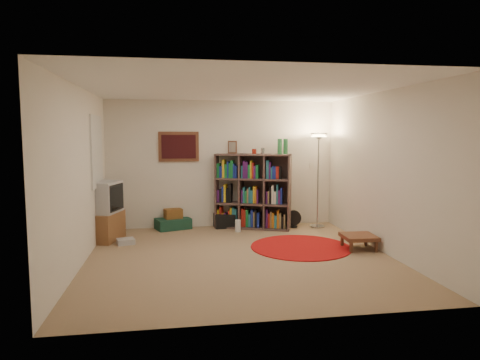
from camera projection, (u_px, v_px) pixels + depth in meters
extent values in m
cube|color=#8C6F52|center=(240.00, 258.00, 6.42)|extent=(4.50, 4.50, 0.02)
cube|color=white|center=(240.00, 87.00, 6.16)|extent=(4.50, 4.50, 0.02)
cube|color=silver|center=(222.00, 164.00, 8.51)|extent=(4.50, 0.02, 2.50)
cube|color=silver|center=(277.00, 195.00, 4.07)|extent=(4.50, 0.02, 2.50)
cube|color=silver|center=(79.00, 177.00, 5.94)|extent=(0.02, 4.50, 2.50)
cube|color=silver|center=(383.00, 172.00, 6.64)|extent=(0.02, 4.50, 2.50)
cube|color=#4F2A1B|center=(179.00, 147.00, 8.31)|extent=(0.78, 0.04, 0.58)
cube|color=#410D12|center=(179.00, 147.00, 8.29)|extent=(0.66, 0.01, 0.46)
cube|color=white|center=(97.00, 151.00, 7.19)|extent=(0.03, 1.00, 1.20)
cube|color=beige|center=(312.00, 166.00, 8.78)|extent=(0.08, 0.01, 0.12)
cube|color=#503935|center=(253.00, 227.00, 8.43)|extent=(1.51, 0.92, 0.03)
cube|color=#503935|center=(253.00, 155.00, 8.28)|extent=(1.51, 0.92, 0.03)
cube|color=#503935|center=(218.00, 190.00, 8.51)|extent=(0.18, 0.40, 1.46)
cube|color=#503935|center=(290.00, 192.00, 8.20)|extent=(0.18, 0.40, 1.46)
cube|color=#503935|center=(255.00, 190.00, 8.55)|extent=(1.37, 0.55, 1.46)
cube|color=#503935|center=(241.00, 191.00, 8.41)|extent=(0.17, 0.38, 1.40)
cube|color=#503935|center=(265.00, 192.00, 8.30)|extent=(0.17, 0.38, 1.40)
cube|color=#503935|center=(253.00, 204.00, 8.38)|extent=(1.45, 0.88, 0.03)
cube|color=#503935|center=(253.00, 179.00, 8.33)|extent=(1.45, 0.88, 0.03)
cube|color=gold|center=(219.00, 217.00, 8.51)|extent=(0.10, 0.17, 0.32)
cube|color=#A11F17|center=(221.00, 216.00, 8.50)|extent=(0.10, 0.17, 0.37)
cube|color=#B86617|center=(224.00, 219.00, 8.50)|extent=(0.10, 0.17, 0.25)
cube|color=#49175C|center=(226.00, 219.00, 8.49)|extent=(0.10, 0.17, 0.25)
cube|color=#B86617|center=(228.00, 220.00, 8.48)|extent=(0.09, 0.17, 0.23)
cube|color=#A11F17|center=(230.00, 218.00, 8.47)|extent=(0.09, 0.17, 0.31)
cube|color=gold|center=(232.00, 217.00, 8.46)|extent=(0.10, 0.17, 0.36)
cube|color=#226D7E|center=(234.00, 216.00, 8.45)|extent=(0.10, 0.17, 0.37)
cube|color=#226D7E|center=(236.00, 217.00, 8.44)|extent=(0.10, 0.17, 0.34)
cube|color=#49175C|center=(219.00, 196.00, 8.47)|extent=(0.10, 0.17, 0.23)
cube|color=black|center=(221.00, 195.00, 8.46)|extent=(0.10, 0.17, 0.26)
cube|color=navy|center=(224.00, 194.00, 8.45)|extent=(0.09, 0.17, 0.30)
cube|color=gold|center=(226.00, 193.00, 8.43)|extent=(0.10, 0.17, 0.35)
cube|color=black|center=(228.00, 195.00, 8.43)|extent=(0.10, 0.17, 0.27)
cube|color=black|center=(230.00, 193.00, 8.41)|extent=(0.11, 0.17, 0.36)
cube|color=#177333|center=(219.00, 171.00, 8.42)|extent=(0.10, 0.17, 0.29)
cube|color=navy|center=(222.00, 172.00, 8.41)|extent=(0.11, 0.17, 0.24)
cube|color=gold|center=(224.00, 169.00, 8.39)|extent=(0.10, 0.17, 0.36)
cube|color=#177333|center=(227.00, 171.00, 8.38)|extent=(0.11, 0.17, 0.28)
cube|color=navy|center=(229.00, 170.00, 8.37)|extent=(0.09, 0.17, 0.33)
cube|color=#177333|center=(230.00, 171.00, 8.37)|extent=(0.09, 0.17, 0.30)
cube|color=#177333|center=(232.00, 169.00, 8.35)|extent=(0.11, 0.17, 0.35)
cube|color=navy|center=(235.00, 171.00, 8.35)|extent=(0.09, 0.17, 0.29)
cube|color=navy|center=(237.00, 172.00, 8.34)|extent=(0.10, 0.17, 0.24)
cube|color=#A11F17|center=(243.00, 217.00, 8.41)|extent=(0.10, 0.17, 0.36)
cube|color=#A11F17|center=(245.00, 218.00, 8.40)|extent=(0.10, 0.17, 0.33)
cube|color=#177333|center=(248.00, 218.00, 8.39)|extent=(0.11, 0.17, 0.33)
cube|color=#226D7E|center=(250.00, 220.00, 8.38)|extent=(0.10, 0.17, 0.25)
cube|color=navy|center=(253.00, 218.00, 8.37)|extent=(0.10, 0.17, 0.34)
cube|color=olive|center=(255.00, 219.00, 8.36)|extent=(0.09, 0.17, 0.30)
cube|color=black|center=(256.00, 218.00, 8.35)|extent=(0.10, 0.17, 0.34)
cube|color=navy|center=(259.00, 220.00, 8.34)|extent=(0.10, 0.17, 0.28)
cube|color=#49175C|center=(243.00, 196.00, 8.36)|extent=(0.09, 0.17, 0.25)
cube|color=#226D7E|center=(244.00, 195.00, 8.35)|extent=(0.09, 0.17, 0.31)
cube|color=#177333|center=(246.00, 197.00, 8.35)|extent=(0.09, 0.17, 0.23)
cube|color=olive|center=(248.00, 196.00, 8.34)|extent=(0.09, 0.17, 0.28)
cube|color=#226D7E|center=(250.00, 195.00, 8.33)|extent=(0.09, 0.17, 0.30)
cube|color=#226D7E|center=(252.00, 196.00, 8.32)|extent=(0.11, 0.17, 0.25)
cube|color=gold|center=(254.00, 194.00, 8.31)|extent=(0.09, 0.17, 0.33)
cube|color=#B86617|center=(256.00, 195.00, 8.30)|extent=(0.09, 0.17, 0.32)
cube|color=#49175C|center=(258.00, 196.00, 8.30)|extent=(0.09, 0.17, 0.27)
cube|color=#226D7E|center=(243.00, 172.00, 8.32)|extent=(0.09, 0.17, 0.25)
cube|color=#49175C|center=(245.00, 170.00, 8.30)|extent=(0.10, 0.17, 0.35)
cube|color=#49175C|center=(247.00, 170.00, 8.29)|extent=(0.11, 0.17, 0.33)
cube|color=#177333|center=(250.00, 172.00, 8.28)|extent=(0.10, 0.17, 0.27)
cube|color=gold|center=(252.00, 170.00, 8.27)|extent=(0.09, 0.17, 0.35)
cube|color=#A11F17|center=(253.00, 171.00, 8.27)|extent=(0.09, 0.17, 0.31)
cube|color=#49175C|center=(255.00, 172.00, 8.26)|extent=(0.10, 0.17, 0.25)
cube|color=#177333|center=(258.00, 172.00, 8.25)|extent=(0.10, 0.17, 0.27)
cube|color=#49175C|center=(267.00, 218.00, 8.30)|extent=(0.10, 0.17, 0.36)
cube|color=#A11F17|center=(269.00, 220.00, 8.30)|extent=(0.09, 0.17, 0.28)
cube|color=olive|center=(271.00, 219.00, 8.29)|extent=(0.09, 0.17, 0.32)
cube|color=#B86617|center=(273.00, 220.00, 8.28)|extent=(0.10, 0.17, 0.28)
cube|color=#226D7E|center=(276.00, 221.00, 8.27)|extent=(0.10, 0.17, 0.25)
cube|color=#B86617|center=(278.00, 219.00, 8.26)|extent=(0.10, 0.17, 0.35)
cube|color=olive|center=(281.00, 220.00, 8.25)|extent=(0.10, 0.17, 0.29)
cube|color=black|center=(283.00, 222.00, 8.25)|extent=(0.10, 0.17, 0.23)
cube|color=olive|center=(285.00, 221.00, 8.23)|extent=(0.09, 0.17, 0.27)
cube|color=#49175C|center=(267.00, 197.00, 8.26)|extent=(0.09, 0.17, 0.24)
cube|color=olive|center=(269.00, 197.00, 8.25)|extent=(0.09, 0.17, 0.24)
cube|color=black|center=(271.00, 195.00, 8.24)|extent=(0.10, 0.17, 0.33)
cube|color=silver|center=(273.00, 194.00, 8.23)|extent=(0.10, 0.17, 0.36)
cube|color=silver|center=(275.00, 197.00, 8.23)|extent=(0.10, 0.17, 0.24)
cube|color=#226D7E|center=(278.00, 194.00, 8.21)|extent=(0.09, 0.17, 0.38)
cube|color=#49175C|center=(280.00, 197.00, 8.21)|extent=(0.10, 0.17, 0.27)
cube|color=navy|center=(282.00, 196.00, 8.20)|extent=(0.09, 0.17, 0.31)
cube|color=#226D7E|center=(268.00, 170.00, 8.20)|extent=(0.11, 0.17, 0.36)
cube|color=#49175C|center=(270.00, 171.00, 8.19)|extent=(0.09, 0.17, 0.33)
cube|color=#226D7E|center=(272.00, 173.00, 8.19)|extent=(0.09, 0.17, 0.23)
cube|color=navy|center=(274.00, 173.00, 8.19)|extent=(0.09, 0.17, 0.25)
cube|color=navy|center=(275.00, 173.00, 8.18)|extent=(0.09, 0.17, 0.24)
cube|color=#A11F17|center=(278.00, 173.00, 8.17)|extent=(0.11, 0.17, 0.25)
cube|color=black|center=(280.00, 173.00, 8.16)|extent=(0.10, 0.17, 0.24)
cube|color=#4F2A1B|center=(232.00, 147.00, 8.37)|extent=(0.17, 0.08, 0.25)
cube|color=gray|center=(232.00, 147.00, 8.36)|extent=(0.13, 0.06, 0.20)
cylinder|color=maroon|center=(254.00, 151.00, 8.27)|extent=(0.11, 0.11, 0.09)
cylinder|color=#ADAEB1|center=(263.00, 151.00, 8.23)|extent=(0.09, 0.09, 0.11)
cylinder|color=#348749|center=(280.00, 147.00, 8.11)|extent=(0.11, 0.11, 0.29)
cylinder|color=#348749|center=(286.00, 146.00, 8.16)|extent=(0.11, 0.11, 0.29)
cylinder|color=#ADAEB1|center=(317.00, 226.00, 8.51)|extent=(0.33, 0.33, 0.03)
cylinder|color=#ADAEB1|center=(318.00, 182.00, 8.42)|extent=(0.03, 0.03, 1.73)
cone|color=#ADAEB1|center=(319.00, 137.00, 8.33)|extent=(0.40, 0.40, 0.14)
cylinder|color=#FFD88C|center=(319.00, 136.00, 8.33)|extent=(0.32, 0.32, 0.02)
cylinder|color=black|center=(293.00, 227.00, 8.48)|extent=(0.20, 0.20, 0.03)
cylinder|color=black|center=(293.00, 223.00, 8.47)|extent=(0.04, 0.04, 0.12)
cylinder|color=black|center=(294.00, 218.00, 8.45)|extent=(0.31, 0.14, 0.30)
cube|color=brown|center=(104.00, 226.00, 7.41)|extent=(0.68, 0.82, 0.49)
cube|color=#AEAEB3|center=(103.00, 197.00, 7.36)|extent=(0.64, 0.71, 0.54)
cube|color=black|center=(117.00, 197.00, 7.32)|extent=(0.17, 0.49, 0.45)
cube|color=black|center=(117.00, 197.00, 7.32)|extent=(0.15, 0.43, 0.39)
cube|color=#AEAEB3|center=(126.00, 241.00, 7.17)|extent=(0.33, 0.30, 0.09)
cube|color=#14382A|center=(173.00, 224.00, 8.34)|extent=(0.74, 0.60, 0.21)
cube|color=brown|center=(173.00, 214.00, 8.33)|extent=(0.38, 0.31, 0.19)
cube|color=black|center=(224.00, 221.00, 8.47)|extent=(0.41, 0.35, 0.27)
cylinder|color=white|center=(238.00, 226.00, 8.08)|extent=(0.14, 0.14, 0.23)
cylinder|color=maroon|center=(301.00, 247.00, 6.97)|extent=(1.63, 1.63, 0.01)
cube|color=#4F2A1B|center=(359.00, 237.00, 6.84)|extent=(0.53, 0.53, 0.06)
cube|color=#4F2A1B|center=(351.00, 247.00, 6.63)|extent=(0.04, 0.04, 0.18)
cube|color=#4F2A1B|center=(376.00, 246.00, 6.67)|extent=(0.04, 0.04, 0.18)
cube|color=#4F2A1B|center=(342.00, 241.00, 7.03)|extent=(0.04, 0.04, 0.18)
cube|color=#4F2A1B|center=(366.00, 240.00, 7.07)|extent=(0.04, 0.04, 0.18)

